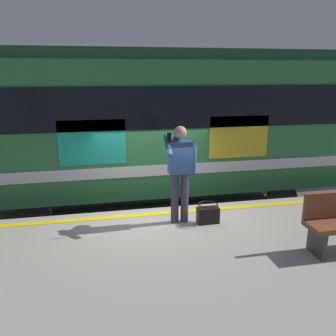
% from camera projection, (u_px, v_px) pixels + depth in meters
% --- Properties ---
extents(ground_plane, '(25.19, 25.19, 0.00)m').
position_uv_depth(ground_plane, '(159.00, 257.00, 7.25)').
color(ground_plane, '#4C4742').
extents(platform, '(16.37, 4.47, 1.10)m').
position_uv_depth(platform, '(186.00, 301.00, 4.99)').
color(platform, '#9E998E').
rests_on(platform, ground).
extents(safety_line, '(16.04, 0.16, 0.01)m').
position_uv_depth(safety_line, '(162.00, 213.00, 6.67)').
color(safety_line, yellow).
rests_on(safety_line, platform).
extents(track_rail_near, '(21.28, 0.08, 0.16)m').
position_uv_depth(track_rail_near, '(148.00, 221.00, 8.81)').
color(track_rail_near, slate).
rests_on(track_rail_near, ground).
extents(track_rail_far, '(21.28, 0.08, 0.16)m').
position_uv_depth(track_rail_far, '(141.00, 201.00, 10.16)').
color(track_rail_far, slate).
rests_on(track_rail_far, ground).
extents(train_carriage, '(9.23, 3.09, 4.05)m').
position_uv_depth(train_carriage, '(157.00, 119.00, 8.88)').
color(train_carriage, '#2D723F').
rests_on(train_carriage, ground).
extents(passenger, '(0.57, 0.55, 1.75)m').
position_uv_depth(passenger, '(180.00, 166.00, 6.03)').
color(passenger, '#383347').
rests_on(passenger, platform).
extents(handbag, '(0.39, 0.35, 0.36)m').
position_uv_depth(handbag, '(208.00, 214.00, 6.22)').
color(handbag, black).
rests_on(handbag, platform).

